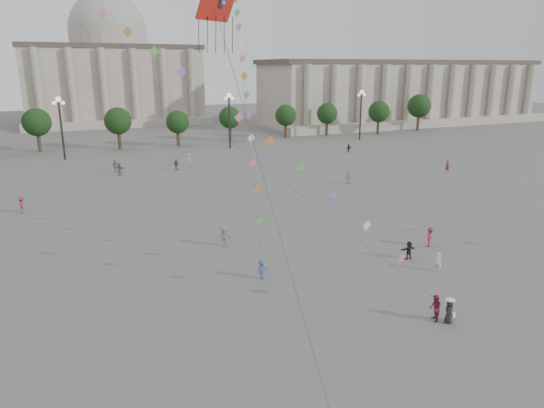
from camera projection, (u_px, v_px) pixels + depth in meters
name	position (u px, v px, depth m)	size (l,w,h in m)	color
ground	(377.00, 349.00, 27.60)	(360.00, 360.00, 0.00)	#5B5956
hall_east	(404.00, 92.00, 136.90)	(84.00, 26.22, 17.20)	gray
hall_central	(112.00, 71.00, 137.65)	(48.30, 34.30, 35.50)	gray
tree_row	(144.00, 120.00, 94.91)	(137.12, 5.12, 8.00)	#3C2D1E
lamp_post_mid_west	(60.00, 117.00, 81.55)	(2.00, 0.90, 10.65)	#262628
lamp_post_mid_east	(229.00, 110.00, 93.08)	(2.00, 0.90, 10.65)	#262628
lamp_post_far_east	(361.00, 106.00, 104.60)	(2.00, 0.90, 10.65)	#262628
person_crowd_0	(176.00, 164.00, 75.00)	(1.01, 0.42, 1.73)	navy
person_crowd_3	(409.00, 250.00, 40.28)	(1.44, 0.46, 1.55)	black
person_crowd_4	(189.00, 159.00, 78.75)	(1.75, 0.56, 1.88)	white
person_crowd_6	(224.00, 237.00, 43.06)	(1.19, 0.68, 1.84)	slate
person_crowd_7	(348.00, 178.00, 66.43)	(1.46, 0.46, 1.57)	#B5B6B2
person_crowd_8	(430.00, 237.00, 43.07)	(1.14, 0.66, 1.76)	maroon
person_crowd_9	(349.00, 148.00, 90.48)	(1.41, 0.45, 1.52)	black
person_crowd_12	(120.00, 169.00, 71.40)	(1.76, 0.56, 1.90)	slate
person_crowd_13	(438.00, 262.00, 37.88)	(0.57, 0.37, 1.56)	silver
person_crowd_16	(115.00, 166.00, 73.54)	(1.09, 0.45, 1.86)	slate
person_crowd_17	(22.00, 205.00, 52.94)	(1.17, 0.67, 1.81)	maroon
person_crowd_18	(448.00, 166.00, 73.41)	(0.66, 0.43, 1.80)	maroon
kite_flyer_0	(435.00, 308.00, 30.40)	(0.85, 0.66, 1.75)	maroon
kite_flyer_1	(262.00, 269.00, 36.49)	(1.00, 0.57, 1.54)	#394A82
hat_person	(449.00, 311.00, 30.20)	(0.90, 0.84, 1.69)	black
dragon_kite	(217.00, 29.00, 21.83)	(2.13, 7.06, 20.60)	#AF1D12
kite_train_east	(544.00, 5.00, 58.73)	(31.08, 41.79, 65.77)	#3F3F3F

